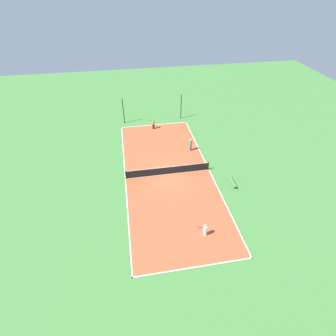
% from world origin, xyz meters
% --- Properties ---
extents(ground_plane, '(80.00, 80.00, 0.00)m').
position_xyz_m(ground_plane, '(0.00, 0.00, 0.00)').
color(ground_plane, '#47843D').
extents(court_surface, '(9.94, 24.21, 0.02)m').
position_xyz_m(court_surface, '(0.00, 0.00, 0.01)').
color(court_surface, '#B75633').
rests_on(court_surface, ground_plane).
extents(tennis_net, '(9.74, 0.10, 1.10)m').
position_xyz_m(tennis_net, '(0.00, 0.00, 0.58)').
color(tennis_net, black).
rests_on(tennis_net, court_surface).
extents(bench, '(0.36, 1.99, 0.45)m').
position_xyz_m(bench, '(6.63, -2.89, 0.40)').
color(bench, '#4C8C4C').
rests_on(bench, ground_plane).
extents(player_far_green, '(0.39, 0.39, 1.69)m').
position_xyz_m(player_far_green, '(3.76, 4.38, 0.99)').
color(player_far_green, '#4C4C51').
rests_on(player_far_green, court_surface).
extents(player_center_orange, '(0.91, 0.88, 1.51)m').
position_xyz_m(player_center_orange, '(-0.27, 10.89, 0.88)').
color(player_center_orange, black).
rests_on(player_center_orange, court_surface).
extents(player_near_white, '(0.97, 0.47, 1.39)m').
position_xyz_m(player_near_white, '(1.71, -9.13, 0.80)').
color(player_near_white, white).
rests_on(player_near_white, court_surface).
extents(tennis_ball_midcourt, '(0.07, 0.07, 0.07)m').
position_xyz_m(tennis_ball_midcourt, '(3.45, 3.19, 0.06)').
color(tennis_ball_midcourt, '#CCE033').
rests_on(tennis_ball_midcourt, court_surface).
extents(tennis_ball_far_baseline, '(0.07, 0.07, 0.07)m').
position_xyz_m(tennis_ball_far_baseline, '(-4.66, 1.28, 0.06)').
color(tennis_ball_far_baseline, '#CCE033').
rests_on(tennis_ball_far_baseline, court_surface).
extents(fence_post_back_left, '(0.12, 0.12, 3.93)m').
position_xyz_m(fence_post_back_left, '(-4.40, 13.49, 1.97)').
color(fence_post_back_left, black).
rests_on(fence_post_back_left, ground_plane).
extents(fence_post_back_right, '(0.12, 0.12, 3.93)m').
position_xyz_m(fence_post_back_right, '(4.40, 13.49, 1.97)').
color(fence_post_back_right, black).
rests_on(fence_post_back_right, ground_plane).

